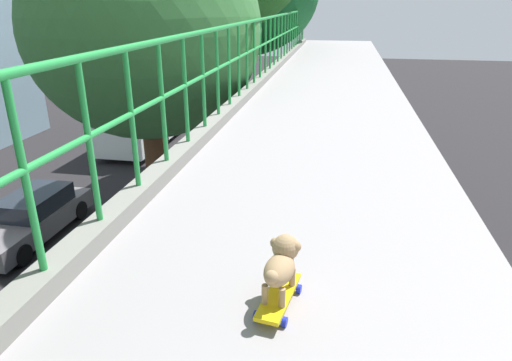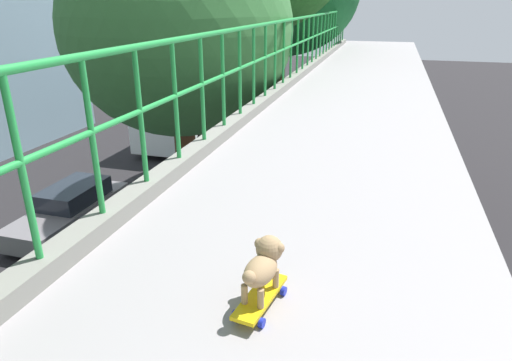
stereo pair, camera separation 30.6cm
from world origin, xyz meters
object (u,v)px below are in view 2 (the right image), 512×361
(city_bus, at_px, (203,96))
(toy_skateboard, at_px, (260,297))
(car_blue_fifth, at_px, (118,270))
(car_grey_sixth, at_px, (71,208))
(small_dog, at_px, (264,263))

(city_bus, xyz_separation_m, toy_skateboard, (9.31, -21.21, 3.43))
(car_blue_fifth, height_order, car_grey_sixth, car_blue_fifth)
(car_blue_fifth, relative_size, toy_skateboard, 8.56)
(car_blue_fifth, bearing_deg, city_bus, 104.69)
(car_grey_sixth, xyz_separation_m, toy_skateboard, (8.82, -8.87, 4.68))
(toy_skateboard, distance_m, small_dog, 0.20)
(small_dog, bearing_deg, toy_skateboard, -98.15)
(city_bus, bearing_deg, small_dog, -66.25)
(car_grey_sixth, height_order, city_bus, city_bus)
(car_blue_fifth, distance_m, city_bus, 15.68)
(city_bus, height_order, small_dog, small_dog)
(city_bus, height_order, toy_skateboard, toy_skateboard)
(city_bus, relative_size, toy_skateboard, 24.42)
(car_blue_fifth, xyz_separation_m, small_dog, (5.35, -6.04, 4.82))
(small_dog, bearing_deg, car_blue_fifth, 131.50)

